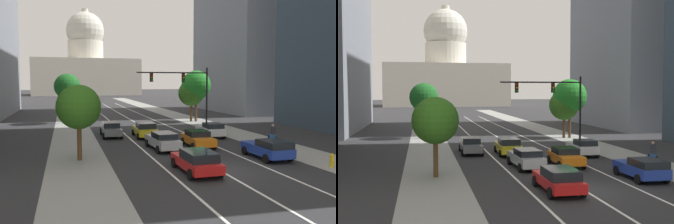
% 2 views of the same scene
% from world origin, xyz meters
% --- Properties ---
extents(ground_plane, '(400.00, 400.00, 0.00)m').
position_xyz_m(ground_plane, '(0.00, 40.00, 0.00)').
color(ground_plane, '#2B2B2D').
extents(sidewalk_left, '(4.11, 130.00, 0.01)m').
position_xyz_m(sidewalk_left, '(-8.41, 35.00, 0.01)').
color(sidewalk_left, gray).
rests_on(sidewalk_left, ground).
extents(sidewalk_right, '(4.11, 130.00, 0.01)m').
position_xyz_m(sidewalk_right, '(8.41, 35.00, 0.01)').
color(sidewalk_right, gray).
rests_on(sidewalk_right, ground).
extents(lane_stripe_left, '(0.16, 90.00, 0.01)m').
position_xyz_m(lane_stripe_left, '(-3.18, 25.00, 0.01)').
color(lane_stripe_left, white).
rests_on(lane_stripe_left, ground).
extents(lane_stripe_center, '(0.16, 90.00, 0.01)m').
position_xyz_m(lane_stripe_center, '(0.00, 25.00, 0.01)').
color(lane_stripe_center, white).
rests_on(lane_stripe_center, ground).
extents(lane_stripe_right, '(0.16, 90.00, 0.01)m').
position_xyz_m(lane_stripe_right, '(3.18, 25.00, 0.01)').
color(lane_stripe_right, white).
rests_on(lane_stripe_right, ground).
extents(capitol_building, '(43.48, 29.16, 36.98)m').
position_xyz_m(capitol_building, '(0.00, 138.32, 11.82)').
color(capitol_building, beige).
rests_on(capitol_building, ground).
extents(car_yellow, '(2.15, 4.52, 1.52)m').
position_xyz_m(car_yellow, '(-1.59, 14.27, 0.79)').
color(car_yellow, yellow).
rests_on(car_yellow, ground).
extents(car_red, '(2.05, 4.55, 1.42)m').
position_xyz_m(car_red, '(-1.59, 0.01, 0.75)').
color(car_red, red).
rests_on(car_red, ground).
extents(car_white, '(2.05, 4.13, 1.48)m').
position_xyz_m(car_white, '(4.76, 12.55, 0.77)').
color(car_white, silver).
rests_on(car_white, ground).
extents(car_gray, '(2.00, 4.77, 1.46)m').
position_xyz_m(car_gray, '(-4.77, 15.83, 0.78)').
color(car_gray, slate).
rests_on(car_gray, ground).
extents(car_orange, '(2.15, 4.26, 1.40)m').
position_xyz_m(car_orange, '(1.59, 7.95, 0.74)').
color(car_orange, orange).
rests_on(car_orange, ground).
extents(car_blue, '(2.13, 4.37, 1.43)m').
position_xyz_m(car_blue, '(4.77, 2.22, 0.76)').
color(car_blue, '#1E389E').
rests_on(car_blue, ground).
extents(car_silver, '(2.07, 4.81, 1.46)m').
position_xyz_m(car_silver, '(-1.58, 7.65, 0.77)').
color(car_silver, '#B2B5BA').
rests_on(car_silver, ground).
extents(traffic_signal_mast, '(8.36, 0.39, 7.15)m').
position_xyz_m(traffic_signal_mast, '(4.09, 18.14, 5.10)').
color(traffic_signal_mast, black).
rests_on(traffic_signal_mast, ground).
extents(cyclist, '(0.37, 1.70, 1.72)m').
position_xyz_m(cyclist, '(8.75, 7.75, 0.85)').
color(cyclist, black).
rests_on(cyclist, ground).
extents(street_tree_mid_left, '(3.12, 3.12, 5.33)m').
position_xyz_m(street_tree_mid_left, '(-8.26, 5.60, 3.75)').
color(street_tree_mid_left, '#51381E').
rests_on(street_tree_mid_left, ground).
extents(street_tree_near_left, '(3.41, 3.41, 6.63)m').
position_xyz_m(street_tree_near_left, '(-8.84, 28.92, 4.89)').
color(street_tree_near_left, '#51381E').
rests_on(street_tree_near_left, ground).
extents(street_tree_mid_right, '(3.62, 3.62, 5.77)m').
position_xyz_m(street_tree_mid_right, '(7.80, 26.50, 3.94)').
color(street_tree_mid_right, '#51381E').
rests_on(street_tree_mid_right, ground).
extents(street_tree_far_right, '(4.12, 4.12, 7.11)m').
position_xyz_m(street_tree_far_right, '(8.41, 26.17, 5.03)').
color(street_tree_far_right, '#51381E').
rests_on(street_tree_far_right, ground).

